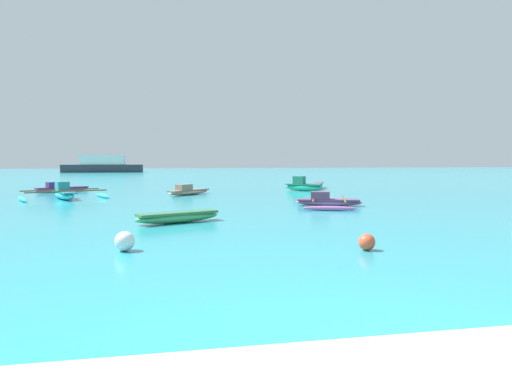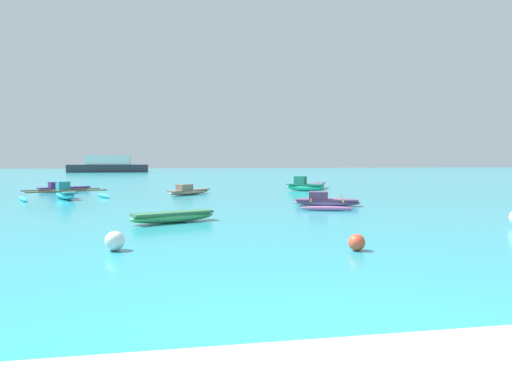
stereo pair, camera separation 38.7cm
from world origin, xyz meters
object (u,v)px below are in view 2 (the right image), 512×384
(moored_boat_5, at_px, (319,185))
(distant_ferry, at_px, (108,165))
(moored_boat_2, at_px, (326,201))
(moored_boat_0, at_px, (63,188))
(moored_boat_4, at_px, (173,216))
(mooring_buoy_1, at_px, (115,241))
(moored_boat_6, at_px, (65,193))
(mooring_buoy_0, at_px, (357,242))
(moored_boat_3, at_px, (189,191))
(moored_boat_1, at_px, (304,186))

(moored_boat_5, bearing_deg, distant_ferry, 46.20)
(moored_boat_2, distance_m, moored_boat_5, 12.67)
(distant_ferry, bearing_deg, moored_boat_0, -85.43)
(moored_boat_0, distance_m, moored_boat_5, 17.34)
(moored_boat_4, xyz_separation_m, mooring_buoy_1, (-1.27, -4.50, 0.02))
(moored_boat_2, distance_m, moored_boat_6, 13.68)
(mooring_buoy_0, xyz_separation_m, mooring_buoy_1, (-5.32, 0.96, 0.03))
(moored_boat_0, relative_size, mooring_buoy_1, 7.57)
(moored_boat_6, bearing_deg, moored_boat_2, 40.18)
(moored_boat_0, relative_size, distant_ferry, 0.25)
(moored_boat_2, distance_m, mooring_buoy_1, 11.85)
(moored_boat_3, distance_m, distant_ferry, 56.46)
(moored_boat_0, height_order, moored_boat_4, moored_boat_0)
(moored_boat_2, relative_size, distant_ferry, 0.35)
(moored_boat_5, xyz_separation_m, mooring_buoy_0, (-6.26, -21.89, -0.05))
(distant_ferry, bearing_deg, moored_boat_1, -69.70)
(moored_boat_0, xyz_separation_m, moored_boat_4, (7.03, -16.25, -0.03))
(moored_boat_5, distance_m, mooring_buoy_1, 23.92)
(moored_boat_2, height_order, mooring_buoy_0, moored_boat_2)
(moored_boat_3, bearing_deg, moored_boat_6, 148.90)
(moored_boat_1, distance_m, mooring_buoy_1, 21.12)
(moored_boat_1, relative_size, distant_ferry, 0.18)
(moored_boat_3, bearing_deg, moored_boat_2, -100.94)
(moored_boat_3, xyz_separation_m, distant_ferry, (-12.01, 55.16, 0.97))
(moored_boat_0, bearing_deg, moored_boat_4, -98.63)
(moored_boat_6, height_order, distant_ferry, distant_ferry)
(moored_boat_4, bearing_deg, mooring_buoy_1, -129.03)
(distant_ferry, bearing_deg, moored_boat_5, -67.18)
(moored_boat_3, xyz_separation_m, moored_boat_4, (-0.89, -12.20, -0.03))
(moored_boat_5, relative_size, distant_ferry, 0.30)
(moored_boat_1, distance_m, distant_ferry, 56.68)
(moored_boat_3, bearing_deg, mooring_buoy_1, -144.50)
(moored_boat_0, relative_size, moored_boat_5, 0.84)
(moored_boat_0, xyz_separation_m, moored_boat_2, (13.69, -11.94, -0.02))
(moored_boat_4, distance_m, mooring_buoy_0, 6.79)
(moored_boat_2, bearing_deg, moored_boat_4, -128.22)
(moored_boat_5, xyz_separation_m, mooring_buoy_1, (-11.58, -20.94, -0.02))
(moored_boat_0, xyz_separation_m, distant_ferry, (-4.08, 51.11, 0.97))
(moored_boat_3, height_order, mooring_buoy_0, moored_boat_3)
(moored_boat_3, bearing_deg, moored_boat_5, -22.87)
(moored_boat_2, bearing_deg, moored_boat_1, 98.10)
(moored_boat_6, bearing_deg, moored_boat_5, 87.28)
(moored_boat_0, relative_size, moored_boat_1, 1.37)
(moored_boat_5, distance_m, moored_boat_6, 17.06)
(moored_boat_5, bearing_deg, mooring_buoy_0, -172.57)
(moored_boat_4, bearing_deg, moored_boat_0, 90.18)
(moored_boat_4, height_order, distant_ferry, distant_ferry)
(moored_boat_3, distance_m, moored_boat_6, 6.78)
(moored_boat_1, distance_m, moored_boat_4, 16.58)
(mooring_buoy_0, distance_m, distant_ferry, 74.38)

